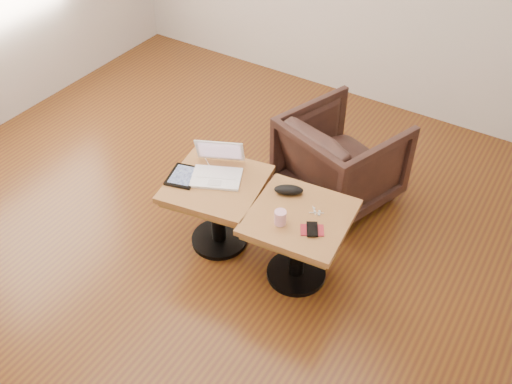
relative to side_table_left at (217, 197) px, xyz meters
The scene contains 11 objects.
room_shell 0.97m from the side_table_left, behind, with size 4.52×4.52×2.71m.
side_table_left is the anchor object (origin of this frame).
side_table_right 0.59m from the side_table_left, ahead, with size 0.64×0.64×0.53m.
laptop 0.19m from the side_table_left, 116.18° to the left, with size 0.41×0.40×0.21m.
tablet 0.26m from the side_table_left, 159.81° to the right, with size 0.23×0.26×0.02m.
charging_adapter 0.34m from the side_table_left, 142.31° to the left, with size 0.04×0.04×0.02m, color white.
glasses_case 0.49m from the side_table_left, 18.20° to the left, with size 0.18×0.08×0.06m, color black.
striped_cup 0.57m from the side_table_left, 11.68° to the right, with size 0.07×0.07×0.09m, color pink.
earbuds_tangle 0.68m from the side_table_left, ahead, with size 0.08×0.05×0.02m.
phone_on_sleeve 0.73m from the side_table_left, ahead, with size 0.16×0.15×0.02m.
armchair 0.99m from the side_table_left, 61.75° to the left, with size 0.72×0.74×0.67m, color black.
Camera 1 is at (1.85, -2.18, 2.81)m, focal length 40.00 mm.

